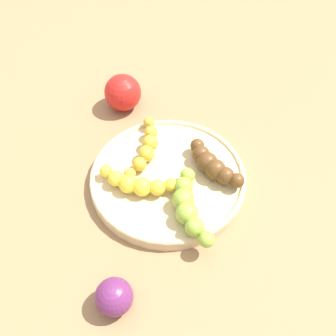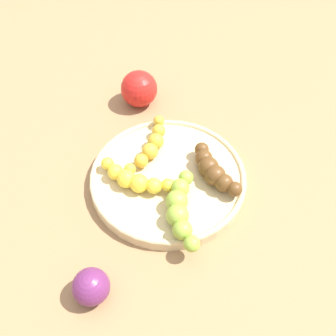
% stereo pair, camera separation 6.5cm
% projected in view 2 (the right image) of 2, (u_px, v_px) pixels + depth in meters
% --- Properties ---
extents(ground_plane, '(2.40, 2.40, 0.00)m').
position_uv_depth(ground_plane, '(168.00, 182.00, 0.68)').
color(ground_plane, '#936D47').
extents(fruit_bowl, '(0.26, 0.26, 0.02)m').
position_uv_depth(fruit_bowl, '(168.00, 178.00, 0.67)').
color(fruit_bowl, '#D1B784').
rests_on(fruit_bowl, ground_plane).
extents(banana_spotted, '(0.05, 0.14, 0.03)m').
position_uv_depth(banana_spotted, '(151.00, 145.00, 0.69)').
color(banana_spotted, gold).
rests_on(banana_spotted, fruit_bowl).
extents(banana_yellow, '(0.13, 0.05, 0.03)m').
position_uv_depth(banana_yellow, '(134.00, 179.00, 0.64)').
color(banana_yellow, yellow).
rests_on(banana_yellow, fruit_bowl).
extents(banana_green, '(0.09, 0.12, 0.03)m').
position_uv_depth(banana_green, '(180.00, 208.00, 0.60)').
color(banana_green, '#8CAD38').
rests_on(banana_green, fruit_bowl).
extents(banana_overripe, '(0.11, 0.07, 0.04)m').
position_uv_depth(banana_overripe, '(213.00, 170.00, 0.65)').
color(banana_overripe, '#593819').
rests_on(banana_overripe, fruit_bowl).
extents(apple_red, '(0.07, 0.07, 0.07)m').
position_uv_depth(apple_red, '(139.00, 89.00, 0.78)').
color(apple_red, red).
rests_on(apple_red, ground_plane).
extents(plum_purple, '(0.05, 0.05, 0.05)m').
position_uv_depth(plum_purple, '(91.00, 287.00, 0.54)').
color(plum_purple, '#662659').
rests_on(plum_purple, ground_plane).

